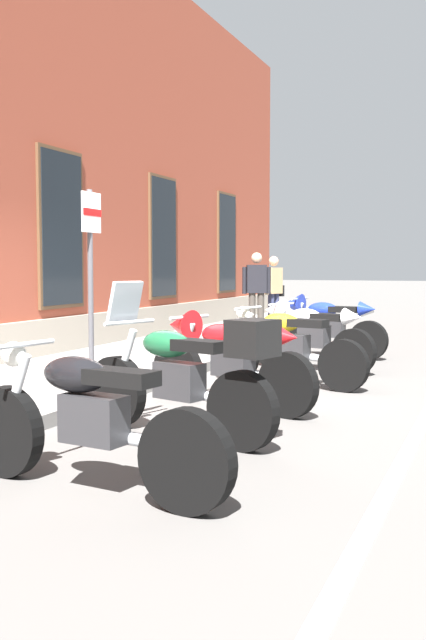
# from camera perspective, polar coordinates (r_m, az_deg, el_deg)

# --- Properties ---
(ground_plane) EXTENTS (140.00, 140.00, 0.00)m
(ground_plane) POSITION_cam_1_polar(r_m,az_deg,el_deg) (8.98, -4.16, -5.43)
(ground_plane) COLOR #565451
(sidewalk) EXTENTS (32.00, 2.67, 0.14)m
(sidewalk) POSITION_cam_1_polar(r_m,az_deg,el_deg) (9.62, -11.34, -4.42)
(sidewalk) COLOR slate
(sidewalk) RESTS_ON ground_plane
(motorcycle_black_naked) EXTENTS (0.63, 2.19, 0.98)m
(motorcycle_black_naked) POSITION_cam_1_polar(r_m,az_deg,el_deg) (4.91, -9.99, -7.82)
(motorcycle_black_naked) COLOR black
(motorcycle_black_naked) RESTS_ON ground_plane
(motorcycle_green_touring) EXTENTS (0.93, 2.08, 1.37)m
(motorcycle_green_touring) POSITION_cam_1_polar(r_m,az_deg,el_deg) (6.29, -2.25, -4.33)
(motorcycle_green_touring) COLOR black
(motorcycle_green_touring) RESTS_ON ground_plane
(motorcycle_red_sport) EXTENTS (0.87, 2.08, 1.03)m
(motorcycle_red_sport) POSITION_cam_1_polar(r_m,az_deg,el_deg) (7.70, 0.84, -2.81)
(motorcycle_red_sport) COLOR black
(motorcycle_red_sport) RESTS_ON ground_plane
(motorcycle_yellow_naked) EXTENTS (0.73, 2.14, 0.99)m
(motorcycle_yellow_naked) POSITION_cam_1_polar(r_m,az_deg,el_deg) (9.16, 5.79, -2.16)
(motorcycle_yellow_naked) COLOR black
(motorcycle_yellow_naked) RESTS_ON ground_plane
(motorcycle_white_sport) EXTENTS (0.83, 1.98, 1.03)m
(motorcycle_white_sport) POSITION_cam_1_polar(r_m,az_deg,el_deg) (10.58, 7.38, -0.92)
(motorcycle_white_sport) COLOR black
(motorcycle_white_sport) RESTS_ON ground_plane
(motorcycle_blue_sport) EXTENTS (0.66, 2.03, 1.04)m
(motorcycle_blue_sport) POSITION_cam_1_polar(r_m,az_deg,el_deg) (12.18, 8.72, -0.23)
(motorcycle_blue_sport) COLOR black
(motorcycle_blue_sport) RESTS_ON ground_plane
(pedestrian_dark_jacket) EXTENTS (0.35, 0.55, 1.65)m
(pedestrian_dark_jacket) POSITION_cam_1_polar(r_m,az_deg,el_deg) (14.91, 3.45, 2.55)
(pedestrian_dark_jacket) COLOR #38332D
(pedestrian_dark_jacket) RESTS_ON sidewalk
(pedestrian_tan_coat) EXTENTS (0.65, 0.31, 1.58)m
(pedestrian_tan_coat) POSITION_cam_1_polar(r_m,az_deg,el_deg) (15.57, 4.81, 2.45)
(pedestrian_tan_coat) COLOR #2D3351
(pedestrian_tan_coat) RESTS_ON sidewalk
(parking_sign) EXTENTS (0.36, 0.07, 2.21)m
(parking_sign) POSITION_cam_1_polar(r_m,az_deg,el_deg) (8.14, -9.60, 4.70)
(parking_sign) COLOR #4C4C51
(parking_sign) RESTS_ON sidewalk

